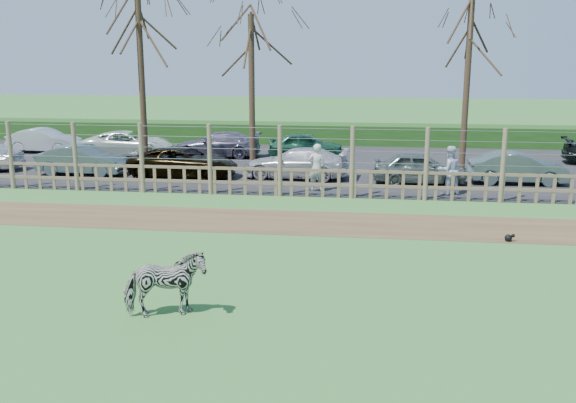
# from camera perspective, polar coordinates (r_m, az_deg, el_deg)

# --- Properties ---
(ground) EXTENTS (120.00, 120.00, 0.00)m
(ground) POSITION_cam_1_polar(r_m,az_deg,el_deg) (14.97, -5.07, -6.15)
(ground) COLOR #5A9547
(ground) RESTS_ON ground
(dirt_strip) EXTENTS (34.00, 2.80, 0.01)m
(dirt_strip) POSITION_cam_1_polar(r_m,az_deg,el_deg) (19.19, -2.19, -1.76)
(dirt_strip) COLOR brown
(dirt_strip) RESTS_ON ground
(asphalt) EXTENTS (44.00, 13.00, 0.04)m
(asphalt) POSITION_cam_1_polar(r_m,az_deg,el_deg) (28.88, 1.12, 3.31)
(asphalt) COLOR #232326
(asphalt) RESTS_ON ground
(hedge) EXTENTS (46.00, 2.00, 1.10)m
(hedge) POSITION_cam_1_polar(r_m,az_deg,el_deg) (35.69, 2.38, 6.04)
(hedge) COLOR #1E4716
(hedge) RESTS_ON ground
(fence) EXTENTS (30.16, 0.16, 2.50)m
(fence) POSITION_cam_1_polar(r_m,az_deg,el_deg) (22.39, -0.71, 2.49)
(fence) COLOR brown
(fence) RESTS_ON ground
(tree_left) EXTENTS (4.80, 4.80, 7.88)m
(tree_left) POSITION_cam_1_polar(r_m,az_deg,el_deg) (28.00, -13.07, 14.18)
(tree_left) COLOR #3D2B1E
(tree_left) RESTS_ON ground
(tree_mid) EXTENTS (4.80, 4.80, 6.83)m
(tree_mid) POSITION_cam_1_polar(r_m,az_deg,el_deg) (27.77, -3.28, 12.95)
(tree_mid) COLOR #3D2B1E
(tree_mid) RESTS_ON ground
(tree_right) EXTENTS (4.80, 4.80, 7.35)m
(tree_right) POSITION_cam_1_polar(r_m,az_deg,el_deg) (28.06, 15.81, 13.26)
(tree_right) COLOR #3D2B1E
(tree_right) RESTS_ON ground
(zebra) EXTENTS (1.69, 1.20, 1.30)m
(zebra) POSITION_cam_1_polar(r_m,az_deg,el_deg) (12.42, -10.88, -7.24)
(zebra) COLOR gray
(zebra) RESTS_ON ground
(visitor_a) EXTENTS (0.67, 0.48, 1.72)m
(visitor_a) POSITION_cam_1_polar(r_m,az_deg,el_deg) (23.07, 2.57, 3.04)
(visitor_a) COLOR beige
(visitor_a) RESTS_ON asphalt
(visitor_b) EXTENTS (1.00, 0.88, 1.72)m
(visitor_b) POSITION_cam_1_polar(r_m,az_deg,el_deg) (23.17, 14.13, 2.70)
(visitor_b) COLOR silver
(visitor_b) RESTS_ON asphalt
(crow) EXTENTS (0.27, 0.20, 0.22)m
(crow) POSITION_cam_1_polar(r_m,az_deg,el_deg) (18.10, 19.04, -3.06)
(crow) COLOR black
(crow) RESTS_ON ground
(car_1) EXTENTS (3.68, 1.39, 1.20)m
(car_1) POSITION_cam_1_polar(r_m,az_deg,el_deg) (27.59, -17.84, 3.53)
(car_1) COLOR #4C6163
(car_1) RESTS_ON asphalt
(car_2) EXTENTS (4.36, 2.09, 1.20)m
(car_2) POSITION_cam_1_polar(r_m,az_deg,el_deg) (26.05, -9.26, 3.46)
(car_2) COLOR black
(car_2) RESTS_ON asphalt
(car_3) EXTENTS (4.26, 2.00, 1.20)m
(car_3) POSITION_cam_1_polar(r_m,az_deg,el_deg) (25.54, 0.76, 3.44)
(car_3) COLOR #BDBBC0
(car_3) RESTS_ON asphalt
(car_4) EXTENTS (3.54, 1.47, 1.20)m
(car_4) POSITION_cam_1_polar(r_m,az_deg,el_deg) (24.94, 11.62, 2.94)
(car_4) COLOR #5A6860
(car_4) RESTS_ON asphalt
(car_5) EXTENTS (3.66, 1.33, 1.20)m
(car_5) POSITION_cam_1_polar(r_m,az_deg,el_deg) (25.95, 19.72, 2.82)
(car_5) COLOR #4C605F
(car_5) RESTS_ON asphalt
(car_7) EXTENTS (3.68, 1.38, 1.20)m
(car_7) POSITION_cam_1_polar(r_m,az_deg,el_deg) (34.42, -20.81, 5.09)
(car_7) COLOR silver
(car_7) RESTS_ON asphalt
(car_8) EXTENTS (4.47, 2.34, 1.20)m
(car_8) POSITION_cam_1_polar(r_m,az_deg,el_deg) (32.10, -14.01, 5.03)
(car_8) COLOR silver
(car_8) RESTS_ON asphalt
(car_9) EXTENTS (4.21, 1.88, 1.20)m
(car_9) POSITION_cam_1_polar(r_m,az_deg,el_deg) (31.01, -6.32, 5.07)
(car_9) COLOR #5A556D
(car_9) RESTS_ON asphalt
(car_10) EXTENTS (3.63, 1.70, 1.20)m
(car_10) POSITION_cam_1_polar(r_m,az_deg,el_deg) (30.55, 1.59, 5.02)
(car_10) COLOR #1E5739
(car_10) RESTS_ON asphalt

